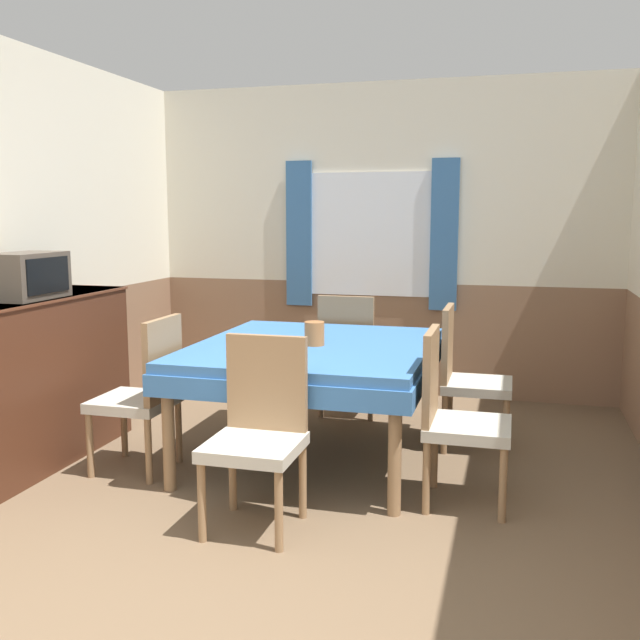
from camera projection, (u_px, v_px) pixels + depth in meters
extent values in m
cube|color=silver|center=(381.00, 184.00, 5.93)|extent=(4.31, 0.05, 1.65)
cube|color=#89664C|center=(379.00, 337.00, 6.13)|extent=(4.31, 0.05, 0.95)
cube|color=white|center=(370.00, 234.00, 5.98)|extent=(1.10, 0.01, 1.03)
cube|color=#386699|center=(299.00, 234.00, 6.13)|extent=(0.22, 0.03, 1.23)
cube|color=#386699|center=(444.00, 235.00, 5.80)|extent=(0.22, 0.03, 1.23)
cube|color=#89664C|center=(13.00, 380.00, 4.56)|extent=(0.05, 4.71, 0.95)
cube|color=#386BA8|center=(314.00, 348.00, 4.41)|extent=(1.42, 1.61, 0.06)
cube|color=#386BA8|center=(314.00, 363.00, 4.42)|extent=(1.45, 1.64, 0.12)
cylinder|color=#93704C|center=(168.00, 432.00, 3.94)|extent=(0.07, 0.07, 0.67)
cylinder|color=#93704C|center=(395.00, 452.00, 3.61)|extent=(0.07, 0.07, 0.67)
cylinder|color=#93704C|center=(259.00, 375.00, 5.32)|extent=(0.07, 0.07, 0.67)
cylinder|color=#93704C|center=(428.00, 385.00, 4.99)|extent=(0.07, 0.07, 0.67)
cylinder|color=#93704C|center=(279.00, 511.00, 3.23)|extent=(0.04, 0.04, 0.39)
cylinder|color=#93704C|center=(202.00, 502.00, 3.33)|extent=(0.04, 0.04, 0.39)
cylinder|color=#93704C|center=(303.00, 481.00, 3.60)|extent=(0.04, 0.04, 0.39)
cylinder|color=#93704C|center=(233.00, 474.00, 3.70)|extent=(0.04, 0.04, 0.39)
cube|color=#B7B2A3|center=(254.00, 447.00, 3.43)|extent=(0.44, 0.44, 0.06)
cube|color=#93704C|center=(267.00, 383.00, 3.58)|extent=(0.42, 0.04, 0.48)
cylinder|color=#93704C|center=(333.00, 381.00, 5.74)|extent=(0.04, 0.04, 0.39)
cylinder|color=#93704C|center=(380.00, 384.00, 5.64)|extent=(0.04, 0.04, 0.39)
cylinder|color=#93704C|center=(321.00, 392.00, 5.38)|extent=(0.04, 0.04, 0.39)
cylinder|color=#93704C|center=(371.00, 396.00, 5.28)|extent=(0.04, 0.04, 0.39)
cube|color=#B7B2A3|center=(351.00, 360.00, 5.48)|extent=(0.44, 0.44, 0.06)
cube|color=#93704C|center=(346.00, 329.00, 5.24)|extent=(0.42, 0.04, 0.48)
cylinder|color=#93704C|center=(504.00, 460.00, 3.91)|extent=(0.04, 0.04, 0.39)
cylinder|color=#93704C|center=(503.00, 485.00, 3.54)|extent=(0.04, 0.04, 0.39)
cylinder|color=#93704C|center=(434.00, 454.00, 4.00)|extent=(0.04, 0.04, 0.39)
cylinder|color=#93704C|center=(426.00, 478.00, 3.64)|extent=(0.04, 0.04, 0.39)
cube|color=#B7B2A3|center=(468.00, 428.00, 3.74)|extent=(0.44, 0.44, 0.06)
cube|color=#93704C|center=(431.00, 375.00, 3.75)|extent=(0.04, 0.42, 0.48)
cylinder|color=#93704C|center=(506.00, 413.00, 4.82)|extent=(0.04, 0.04, 0.39)
cylinder|color=#93704C|center=(506.00, 429.00, 4.46)|extent=(0.04, 0.04, 0.39)
cylinder|color=#93704C|center=(450.00, 409.00, 4.92)|extent=(0.04, 0.04, 0.39)
cylinder|color=#93704C|center=(444.00, 424.00, 4.56)|extent=(0.04, 0.04, 0.39)
cube|color=#B7B2A3|center=(477.00, 385.00, 4.66)|extent=(0.44, 0.44, 0.06)
cube|color=#93704C|center=(448.00, 343.00, 4.67)|extent=(0.04, 0.42, 0.48)
cylinder|color=#93704C|center=(90.00, 445.00, 4.15)|extent=(0.04, 0.04, 0.39)
cylinder|color=#93704C|center=(124.00, 427.00, 4.51)|extent=(0.04, 0.04, 0.39)
cylinder|color=#93704C|center=(149.00, 451.00, 4.05)|extent=(0.04, 0.04, 0.39)
cylinder|color=#93704C|center=(179.00, 431.00, 4.41)|extent=(0.04, 0.04, 0.39)
cube|color=#B7B2A3|center=(134.00, 402.00, 4.25)|extent=(0.44, 0.44, 0.06)
cube|color=#93704C|center=(163.00, 359.00, 4.16)|extent=(0.04, 0.42, 0.48)
cube|color=#4C2819|center=(32.00, 382.00, 4.34)|extent=(0.44, 1.52, 1.03)
cube|color=brown|center=(27.00, 299.00, 4.26)|extent=(0.46, 1.54, 0.02)
cube|color=#51473D|center=(27.00, 276.00, 4.20)|extent=(0.28, 0.47, 0.27)
cube|color=black|center=(48.00, 275.00, 4.17)|extent=(0.01, 0.38, 0.21)
cylinder|color=#B26B38|center=(314.00, 334.00, 4.35)|extent=(0.12, 0.12, 0.15)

